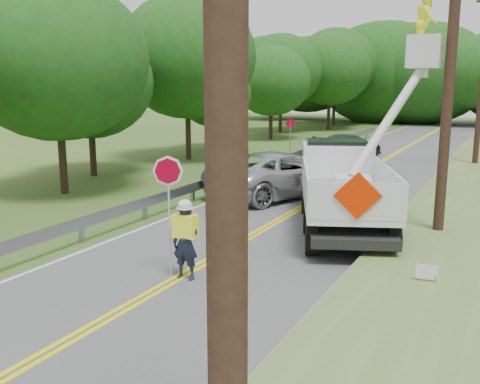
% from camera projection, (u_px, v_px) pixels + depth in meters
% --- Properties ---
extents(ground, '(140.00, 140.00, 0.00)m').
position_uv_depth(ground, '(97.00, 325.00, 10.20)').
color(ground, '#2B551E').
rests_on(ground, ground).
extents(road, '(7.20, 96.00, 0.03)m').
position_uv_depth(road, '(327.00, 193.00, 22.42)').
color(road, '#545456').
rests_on(road, ground).
extents(guardrail, '(0.18, 48.00, 0.77)m').
position_uv_depth(guardrail, '(250.00, 170.00, 24.89)').
color(guardrail, gray).
rests_on(guardrail, ground).
extents(utility_poles, '(1.60, 43.30, 10.00)m').
position_uv_depth(utility_poles, '(473.00, 64.00, 21.77)').
color(utility_poles, black).
rests_on(utility_poles, ground).
extents(treeline_left, '(10.85, 55.75, 10.17)m').
position_uv_depth(treeline_left, '(255.00, 69.00, 39.49)').
color(treeline_left, '#332319').
rests_on(treeline_left, ground).
extents(treeline_horizon, '(57.74, 15.38, 12.41)m').
position_uv_depth(treeline_horizon, '(470.00, 73.00, 57.21)').
color(treeline_horizon, '#234215').
rests_on(treeline_horizon, ground).
extents(flagger, '(1.11, 0.46, 2.87)m').
position_uv_depth(flagger, '(185.00, 236.00, 12.40)').
color(flagger, '#191E33').
rests_on(flagger, road).
extents(bucket_truck, '(5.00, 7.55, 7.00)m').
position_uv_depth(bucket_truck, '(345.00, 175.00, 17.43)').
color(bucket_truck, black).
rests_on(bucket_truck, road).
extents(suv_silver, '(5.32, 7.11, 1.79)m').
position_uv_depth(suv_silver, '(281.00, 174.00, 21.73)').
color(suv_silver, '#B5B8BD').
rests_on(suv_silver, road).
extents(suv_darkgrey, '(3.79, 5.22, 1.40)m').
position_uv_depth(suv_darkgrey, '(349.00, 145.00, 33.19)').
color(suv_darkgrey, '#383A40').
rests_on(suv_darkgrey, road).
extents(stop_sign_permanent, '(0.42, 0.37, 2.53)m').
position_uv_depth(stop_sign_permanent, '(290.00, 134.00, 30.56)').
color(stop_sign_permanent, gray).
rests_on(stop_sign_permanent, ground).
extents(yard_sign, '(0.46, 0.08, 0.67)m').
position_uv_depth(yard_sign, '(427.00, 273.00, 11.62)').
color(yard_sign, white).
rests_on(yard_sign, ground).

